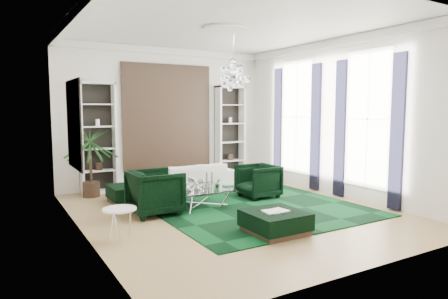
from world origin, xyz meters
TOP-DOWN VIEW (x-y plane):
  - floor at (0.00, 0.00)m, footprint 6.00×7.00m
  - ceiling at (0.00, 0.00)m, footprint 6.00×7.00m
  - wall_back at (0.00, 3.51)m, footprint 6.00×0.02m
  - wall_front at (0.00, -3.51)m, footprint 6.00×0.02m
  - wall_left at (-3.01, 0.00)m, footprint 0.02×7.00m
  - wall_right at (3.01, 0.00)m, footprint 0.02×7.00m
  - crown_molding at (0.00, 0.00)m, footprint 6.00×7.00m
  - ceiling_medallion at (0.00, 0.30)m, footprint 0.90×0.90m
  - tapestry at (0.00, 3.46)m, footprint 2.50×0.06m
  - shelving_left at (-1.95, 3.31)m, footprint 0.90×0.38m
  - shelving_right at (1.95, 3.31)m, footprint 0.90×0.38m
  - painting at (-2.97, 0.60)m, footprint 0.04×1.30m
  - window_near at (2.99, -0.90)m, footprint 0.03×1.10m
  - curtain_near_a at (2.96, -1.68)m, footprint 0.07×0.30m
  - curtain_near_b at (2.96, -0.12)m, footprint 0.07×0.30m
  - window_far at (2.99, 1.50)m, footprint 0.03×1.10m
  - curtain_far_a at (2.96, 0.72)m, footprint 0.07×0.30m
  - curtain_far_b at (2.96, 2.28)m, footprint 0.07×0.30m
  - rug at (0.59, 0.44)m, footprint 4.20×5.00m
  - sofa at (0.40, 2.70)m, footprint 2.19×0.86m
  - armchair_left at (-1.47, 0.59)m, footprint 0.99×0.97m
  - armchair_right at (1.20, 0.78)m, footprint 0.88×0.85m
  - coffee_table at (-0.42, 0.67)m, footprint 1.21×1.21m
  - ottoman_side at (-1.61, 1.86)m, footprint 0.89×0.89m
  - ottoman_front at (-0.14, -1.63)m, footprint 0.95×0.95m
  - book at (-0.14, -1.63)m, footprint 0.43×0.29m
  - side_table at (-2.55, -0.66)m, footprint 0.54×0.54m
  - palm at (-2.24, 2.89)m, footprint 1.36×1.36m
  - chandelier at (0.21, 0.30)m, footprint 0.76×0.76m
  - table_plant at (-0.12, 0.42)m, footprint 0.12×0.09m

SIDE VIEW (x-z plane):
  - floor at x=0.00m, z-range -0.02..0.00m
  - rug at x=0.59m, z-range 0.00..0.02m
  - ottoman_front at x=-0.14m, z-range 0.00..0.38m
  - ottoman_side at x=-1.61m, z-range 0.00..0.40m
  - coffee_table at x=-0.42m, z-range 0.00..0.42m
  - side_table at x=-2.55m, z-range 0.00..0.52m
  - sofa at x=0.40m, z-range 0.00..0.64m
  - book at x=-0.14m, z-range 0.38..0.41m
  - armchair_right at x=1.20m, z-range 0.00..0.80m
  - armchair_left at x=-1.47m, z-range 0.00..0.91m
  - table_plant at x=-0.12m, z-range 0.42..0.63m
  - palm at x=-2.24m, z-range 0.00..2.18m
  - shelving_left at x=-1.95m, z-range 0.00..2.80m
  - shelving_right at x=1.95m, z-range 0.00..2.80m
  - curtain_near_a at x=2.96m, z-range 0.02..3.27m
  - curtain_near_b at x=2.96m, z-range 0.02..3.27m
  - curtain_far_a at x=2.96m, z-range 0.02..3.27m
  - curtain_far_b at x=2.96m, z-range 0.02..3.27m
  - painting at x=-2.97m, z-range 1.05..2.65m
  - wall_back at x=0.00m, z-range 0.00..3.80m
  - wall_front at x=0.00m, z-range 0.00..3.80m
  - wall_left at x=-3.01m, z-range 0.00..3.80m
  - wall_right at x=3.01m, z-range 0.00..3.80m
  - tapestry at x=0.00m, z-range 0.50..3.30m
  - window_near at x=2.99m, z-range 0.45..3.35m
  - window_far at x=2.99m, z-range 0.45..3.35m
  - chandelier at x=0.21m, z-range 2.51..3.19m
  - crown_molding at x=0.00m, z-range 3.61..3.79m
  - ceiling_medallion at x=0.00m, z-range 3.75..3.79m
  - ceiling at x=0.00m, z-range 3.80..3.82m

